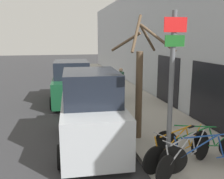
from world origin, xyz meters
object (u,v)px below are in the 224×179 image
at_px(street_tree, 140,83).
at_px(signpost, 171,89).
at_px(parked_car_1, 72,83).
at_px(pedestrian_near, 121,81).
at_px(bicycle_3, 198,143).
at_px(bicycle_2, 179,149).
at_px(bicycle_0, 207,156).
at_px(parked_car_0, 91,113).
at_px(bicycle_1, 186,155).

bearing_deg(street_tree, signpost, -90.47).
distance_m(parked_car_1, pedestrian_near, 2.62).
bearing_deg(bicycle_3, signpost, 143.38).
relative_size(signpost, parked_car_1, 0.78).
height_order(signpost, bicycle_2, signpost).
relative_size(parked_car_1, street_tree, 1.25).
bearing_deg(signpost, street_tree, 89.53).
xyz_separation_m(bicycle_0, street_tree, (-0.87, 2.45, 1.39)).
relative_size(bicycle_0, parked_car_1, 0.49).
distance_m(signpost, pedestrian_near, 7.85).
xyz_separation_m(bicycle_3, parked_car_0, (-2.70, 1.63, 0.54)).
relative_size(bicycle_1, parked_car_1, 0.42).
relative_size(parked_car_0, parked_car_1, 0.90).
bearing_deg(bicycle_2, bicycle_0, -160.20).
bearing_deg(parked_car_0, pedestrian_near, 69.55).
height_order(bicycle_0, parked_car_1, parked_car_1).
bearing_deg(parked_car_0, bicycle_0, -41.98).
distance_m(signpost, bicycle_3, 2.10).
xyz_separation_m(bicycle_1, street_tree, (-0.42, 2.27, 1.41)).
bearing_deg(signpost, bicycle_1, -8.24).
bearing_deg(pedestrian_near, parked_car_0, -95.58).
xyz_separation_m(bicycle_3, pedestrian_near, (-0.28, 7.15, 0.55)).
distance_m(bicycle_2, bicycle_3, 0.80).
bearing_deg(parked_car_1, bicycle_1, -72.03).
distance_m(bicycle_1, street_tree, 2.71).
xyz_separation_m(bicycle_0, bicycle_3, (0.28, 0.82, -0.03)).
distance_m(bicycle_2, parked_car_0, 2.80).
bearing_deg(pedestrian_near, parked_car_1, -167.62).
bearing_deg(bicycle_2, parked_car_1, -6.44).
xyz_separation_m(bicycle_3, street_tree, (-1.15, 1.64, 1.42)).
bearing_deg(bicycle_1, street_tree, -18.34).
relative_size(bicycle_3, parked_car_0, 0.48).
xyz_separation_m(bicycle_0, parked_car_0, (-2.43, 2.45, 0.52)).
relative_size(signpost, street_tree, 0.97).
distance_m(pedestrian_near, street_tree, 5.65).
height_order(signpost, bicycle_3, signpost).
xyz_separation_m(bicycle_1, bicycle_2, (-0.01, 0.34, 0.02)).
bearing_deg(pedestrian_near, signpost, -78.42).
bearing_deg(parked_car_0, parked_car_1, 95.09).
height_order(bicycle_0, bicycle_1, bicycle_0).
bearing_deg(signpost, bicycle_0, -15.19).
xyz_separation_m(bicycle_1, parked_car_0, (-1.98, 2.27, 0.54)).
distance_m(parked_car_0, parked_car_1, 5.78).
distance_m(bicycle_2, street_tree, 2.42).
distance_m(signpost, parked_car_1, 8.25).
distance_m(bicycle_1, parked_car_1, 8.35).
relative_size(bicycle_2, pedestrian_near, 1.41).
relative_size(bicycle_0, bicycle_2, 1.03).
bearing_deg(parked_car_0, street_tree, 3.41).
xyz_separation_m(bicycle_0, bicycle_2, (-0.46, 0.52, 0.00)).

